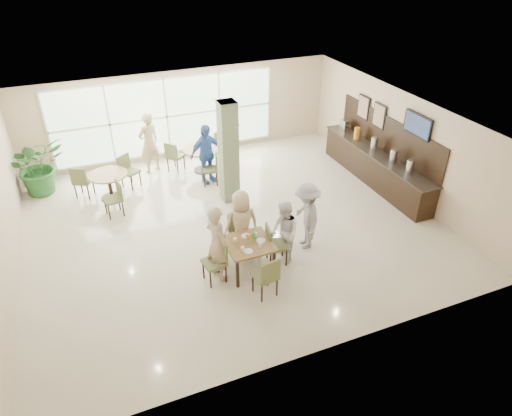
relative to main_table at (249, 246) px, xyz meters
name	(u,v)px	position (x,y,z in m)	size (l,w,h in m)	color
ground	(231,223)	(0.27, 1.92, -0.66)	(10.00, 10.00, 0.00)	beige
room_shell	(229,164)	(0.27, 1.92, 1.04)	(10.00, 10.00, 10.00)	white
window_bank	(167,117)	(-0.23, 6.38, 0.74)	(7.00, 0.04, 7.00)	silver
column	(228,153)	(0.67, 3.12, 0.74)	(0.45, 0.45, 2.80)	#667551
main_table	(249,246)	(0.00, 0.00, 0.00)	(0.98, 0.98, 0.75)	brown
round_table_left	(109,180)	(-2.38, 4.42, -0.10)	(1.06, 1.06, 0.75)	brown
round_table_right	(202,153)	(0.48, 5.08, -0.07)	(1.20, 1.20, 0.75)	brown
chairs_main_table	(249,254)	(0.00, -0.02, -0.19)	(2.00, 2.02, 0.95)	olive
chairs_table_left	(109,183)	(-2.40, 4.39, -0.19)	(1.92, 1.99, 0.95)	olive
chairs_table_right	(203,157)	(0.49, 5.02, -0.19)	(2.20, 1.89, 0.95)	olive
tabletop_clutter	(250,241)	(0.02, -0.02, 0.15)	(0.67, 0.74, 0.21)	white
buffet_counter	(376,165)	(4.97, 2.43, -0.11)	(0.64, 4.70, 1.95)	black
wall_tv	(418,125)	(5.20, 1.32, 1.49)	(0.06, 1.00, 0.58)	black
framed_art_a	(379,116)	(5.21, 2.92, 1.19)	(0.05, 0.55, 0.70)	black
framed_art_b	(364,107)	(5.21, 3.72, 1.19)	(0.05, 0.55, 0.70)	black
potted_plant	(38,166)	(-4.13, 5.53, 0.15)	(1.47, 1.47, 1.63)	#29682C
teen_left	(217,243)	(-0.67, 0.09, 0.21)	(0.64, 0.42, 1.75)	tan
teen_far	(241,224)	(0.09, 0.67, 0.15)	(0.79, 0.43, 1.62)	tan
teen_right	(284,232)	(0.87, 0.07, 0.08)	(0.72, 0.56, 1.48)	white
teen_standing	(306,216)	(1.58, 0.37, 0.17)	(1.07, 0.61, 1.65)	#949396
adult_a	(206,154)	(0.39, 4.34, 0.23)	(1.04, 0.59, 1.78)	#3D6AB8
adult_b	(231,140)	(1.42, 5.02, 0.22)	(1.64, 0.71, 1.77)	white
adult_standing	(149,143)	(-0.99, 5.63, 0.28)	(0.69, 0.45, 1.88)	tan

